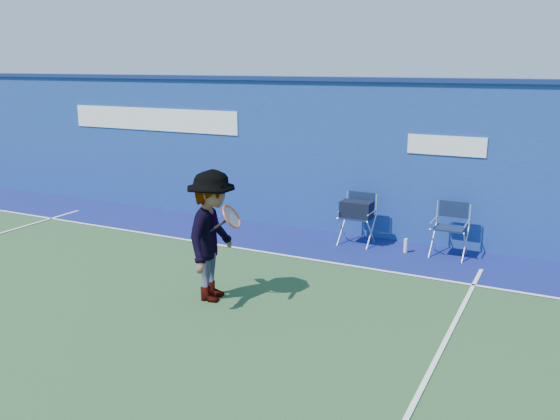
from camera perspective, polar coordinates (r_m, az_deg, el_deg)
The scene contains 8 objects.
ground at distance 8.79m, azimuth -16.50°, elevation -8.99°, with size 80.00×80.00×0.00m, color #284B28.
stadium_wall at distance 12.52m, azimuth -0.63°, elevation 5.74°, with size 24.00×0.50×3.08m.
out_of_bounds_strip at distance 11.90m, azimuth -3.02°, elevation -2.34°, with size 24.00×1.80×0.01m, color navy.
court_lines at distance 9.19m, azimuth -13.96°, elevation -7.71°, with size 24.00×12.00×0.01m.
directors_chair_left at distance 11.25m, azimuth 7.39°, elevation -1.30°, with size 0.58×0.52×0.97m.
directors_chair_right at distance 10.90m, azimuth 15.96°, elevation -2.79°, with size 0.57×0.51×0.96m.
water_bottle at distance 10.95m, azimuth 12.00°, elevation -3.38°, with size 0.07×0.07×0.27m, color white.
tennis_player at distance 8.49m, azimuth -6.52°, elevation -2.49°, with size 1.01×1.35×1.90m.
Camera 1 is at (5.68, -5.82, 3.34)m, focal length 38.00 mm.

